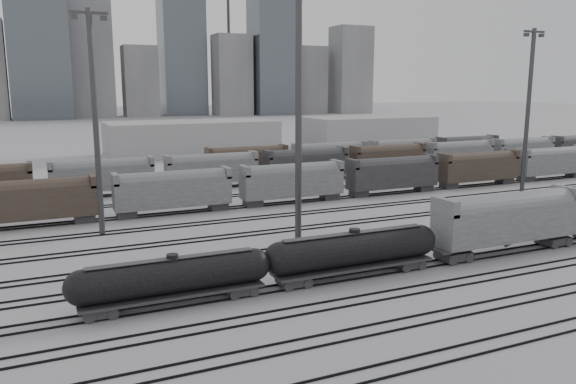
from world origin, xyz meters
name	(u,v)px	position (x,y,z in m)	size (l,w,h in m)	color
ground	(364,280)	(0.00, 0.00, 0.00)	(900.00, 900.00, 0.00)	#AFAFB4
tracks	(282,231)	(0.00, 17.50, 0.08)	(220.00, 71.50, 0.16)	black
tank_car_a	(173,277)	(-16.13, 1.00, 2.22)	(15.53, 2.59, 3.84)	#272729
tank_car_b	(354,250)	(-0.41, 1.00, 2.38)	(16.65, 2.78, 4.12)	#272729
hopper_car_a	(508,217)	(17.09, 1.00, 3.64)	(16.49, 3.28, 5.90)	#272729
light_mast_b	(95,118)	(-18.72, 24.77, 12.91)	(3.89, 0.62, 24.33)	#373739
light_mast_c	(299,110)	(-0.12, 12.91, 13.98)	(4.22, 0.67, 26.36)	#373739
light_mast_d	(528,108)	(42.63, 23.12, 13.07)	(3.94, 0.63, 24.63)	#373739
bg_string_near	(292,183)	(8.00, 32.00, 2.80)	(151.00, 3.00, 5.60)	gray
bg_string_mid	(306,165)	(18.00, 48.00, 2.80)	(151.00, 3.00, 5.60)	#272729
bg_string_far	(367,155)	(35.50, 56.00, 2.80)	(66.00, 3.00, 5.60)	#46372C
warehouse_mid	(192,138)	(10.00, 95.00, 4.00)	(40.00, 18.00, 8.00)	#A7A7AA
warehouse_right	(367,131)	(60.00, 95.00, 4.00)	(35.00, 18.00, 8.00)	#A7A7AA
skyline	(102,51)	(10.84, 280.00, 34.73)	(316.00, 22.40, 95.00)	gray
crane_left	(16,8)	(-28.74, 305.00, 57.39)	(42.00, 1.80, 100.00)	#373739
crane_right	(230,19)	(91.26, 305.00, 57.39)	(42.00, 1.80, 100.00)	#373739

